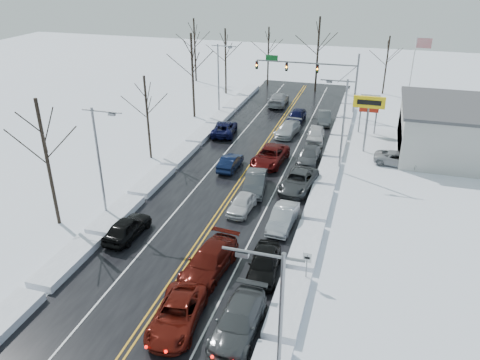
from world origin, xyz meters
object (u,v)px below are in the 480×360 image
(traffic_signal_mast, at_px, (317,72))
(flagpole, at_px, (413,71))
(tires_plus_sign, at_px, (369,106))
(oncoming_car_0, at_px, (230,169))

(traffic_signal_mast, height_order, flagpole, flagpole)
(flagpole, bearing_deg, tires_plus_sign, -108.44)
(tires_plus_sign, distance_m, flagpole, 14.79)
(traffic_signal_mast, relative_size, tires_plus_sign, 2.21)
(traffic_signal_mast, bearing_deg, oncoming_car_0, -104.37)
(traffic_signal_mast, distance_m, oncoming_car_0, 21.71)
(oncoming_car_0, bearing_deg, flagpole, -125.74)
(tires_plus_sign, relative_size, oncoming_car_0, 1.42)
(traffic_signal_mast, relative_size, oncoming_car_0, 3.14)
(flagpole, bearing_deg, oncoming_car_0, -127.15)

